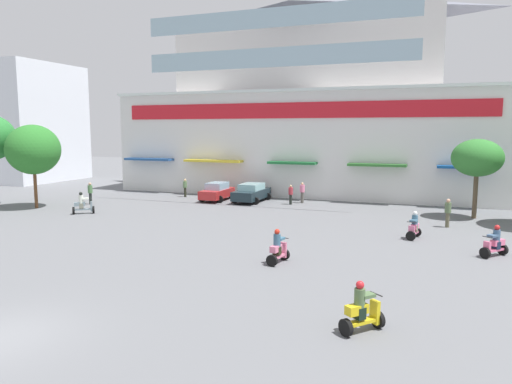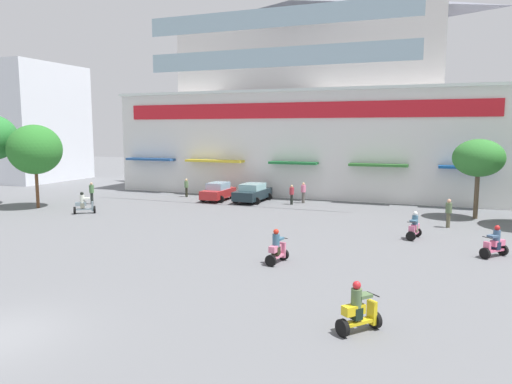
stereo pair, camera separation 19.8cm
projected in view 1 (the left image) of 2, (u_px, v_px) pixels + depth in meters
ground_plane at (203, 241)px, 25.92m from camera, size 128.00×128.00×0.00m
colonial_building at (311, 105)px, 46.74m from camera, size 34.77×17.98×18.80m
flank_building_left at (29, 123)px, 55.88m from camera, size 8.66×10.80×13.34m
plaza_tree_2 at (33, 150)px, 36.18m from camera, size 3.89×4.02×6.32m
plaza_tree_3 at (477, 158)px, 32.00m from camera, size 3.31×3.29×5.34m
parked_car_0 at (217, 192)px, 40.53m from camera, size 2.22×3.96×1.53m
parked_car_1 at (252, 193)px, 39.83m from camera, size 2.51×4.50×1.52m
scooter_rider_0 at (83, 205)px, 34.15m from camera, size 1.48×1.34×1.57m
scooter_rider_1 at (278, 249)px, 21.51m from camera, size 0.73×1.42×1.59m
scooter_rider_2 at (414, 228)px, 26.39m from camera, size 0.79×1.38×1.52m
scooter_rider_3 at (362, 311)px, 14.18m from camera, size 1.29×1.39×1.59m
scooter_rider_4 at (495, 244)px, 22.65m from camera, size 1.34×1.44×1.51m
pedestrian_0 at (302, 191)px, 39.11m from camera, size 0.56×0.56×1.69m
pedestrian_1 at (291, 193)px, 38.36m from camera, size 0.47×0.47×1.58m
pedestrian_2 at (90, 192)px, 38.47m from camera, size 0.40×0.40×1.76m
pedestrian_3 at (448, 211)px, 29.38m from camera, size 0.53×0.53×1.76m
pedestrian_4 at (185, 187)px, 42.64m from camera, size 0.48×0.48×1.63m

